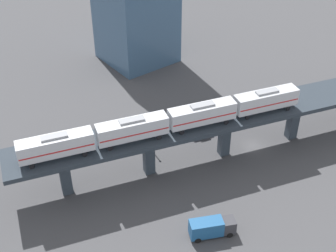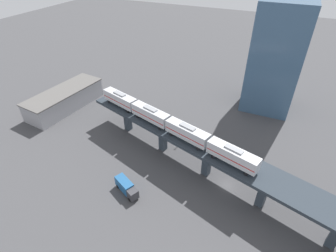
# 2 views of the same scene
# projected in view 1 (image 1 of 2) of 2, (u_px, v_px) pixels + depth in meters

# --- Properties ---
(ground_plane) EXTENTS (400.00, 400.00, 0.00)m
(ground_plane) POSITION_uv_depth(u_px,v_px,m) (253.00, 146.00, 91.82)
(ground_plane) COLOR #424244
(elevated_viaduct) EXTENTS (34.70, 90.49, 8.89)m
(elevated_viaduct) POSITION_uv_depth(u_px,v_px,m) (258.00, 114.00, 87.45)
(elevated_viaduct) COLOR #283039
(elevated_viaduct) RESTS_ON ground
(subway_train) EXTENTS (17.11, 48.47, 4.45)m
(subway_train) POSITION_uv_depth(u_px,v_px,m) (168.00, 121.00, 78.83)
(subway_train) COLOR silver
(subway_train) RESTS_ON elevated_viaduct
(street_car_silver) EXTENTS (3.72, 4.72, 1.89)m
(street_car_silver) POSITION_uv_depth(u_px,v_px,m) (247.00, 112.00, 99.70)
(street_car_silver) COLOR #B7BABF
(street_car_silver) RESTS_ON ground
(street_car_blue) EXTENTS (2.78, 4.70, 1.89)m
(street_car_blue) POSITION_uv_depth(u_px,v_px,m) (201.00, 132.00, 93.96)
(street_car_blue) COLOR #233D93
(street_car_blue) RESTS_ON ground
(delivery_truck) EXTENTS (5.16, 7.46, 3.20)m
(delivery_truck) POSITION_uv_depth(u_px,v_px,m) (212.00, 227.00, 72.38)
(delivery_truck) COLOR #333338
(delivery_truck) RESTS_ON ground
(street_lamp) EXTENTS (0.44, 0.44, 6.94)m
(street_lamp) POSITION_uv_depth(u_px,v_px,m) (149.00, 131.00, 88.95)
(street_lamp) COLOR black
(street_lamp) RESTS_ON ground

